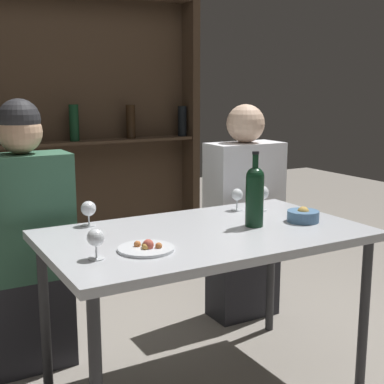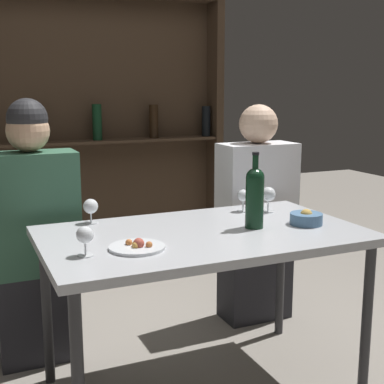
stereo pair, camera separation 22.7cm
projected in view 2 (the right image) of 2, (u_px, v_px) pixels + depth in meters
dining_table at (203, 246)px, 2.28m from camera, size 1.36×0.79×0.73m
wine_rack_wall at (95, 116)px, 3.86m from camera, size 1.94×0.21×2.24m
wine_bottle at (255, 195)px, 2.30m from camera, size 0.08×0.08×0.33m
wine_glass_0 at (85, 236)px, 1.92m from camera, size 0.06×0.06×0.11m
wine_glass_1 at (91, 207)px, 2.39m from camera, size 0.07×0.07×0.11m
wine_glass_2 at (268, 195)px, 2.61m from camera, size 0.07×0.07×0.12m
wine_glass_3 at (243, 196)px, 2.62m from camera, size 0.06×0.06×0.11m
food_plate_0 at (137, 247)px, 2.02m from camera, size 0.21×0.21×0.05m
snack_bowl at (306, 218)px, 2.38m from camera, size 0.14×0.14×0.07m
seated_person_left at (34, 239)px, 2.56m from camera, size 0.42×0.22×1.28m
seated_person_right at (256, 220)px, 3.06m from camera, size 0.43×0.22×1.24m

